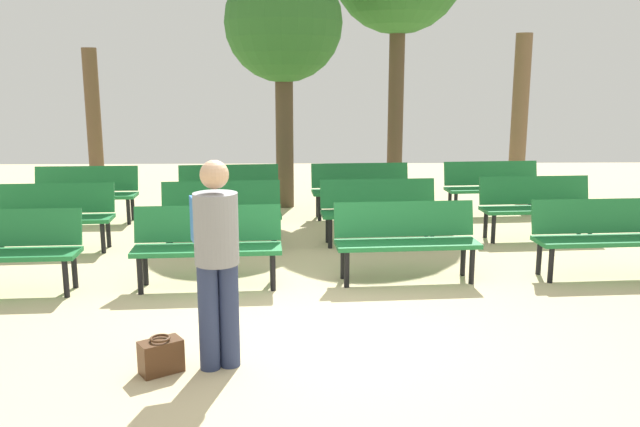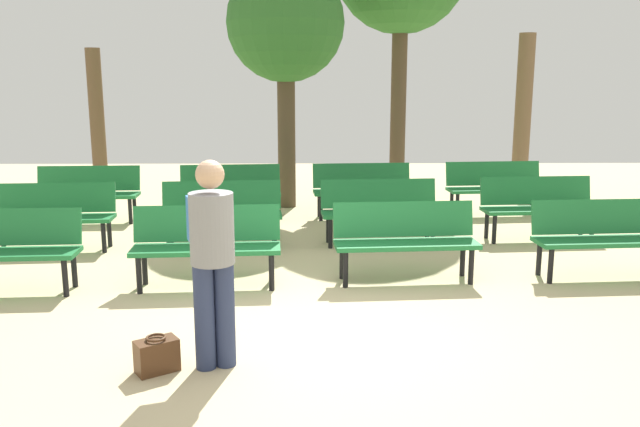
{
  "view_description": "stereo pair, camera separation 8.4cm",
  "coord_description": "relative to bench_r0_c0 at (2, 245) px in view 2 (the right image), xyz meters",
  "views": [
    {
      "loc": [
        -0.19,
        -5.49,
        2.25
      ],
      "look_at": [
        0.0,
        2.72,
        0.55
      ],
      "focal_mm": 36.9,
      "sensor_mm": 36.0,
      "label": 1
    },
    {
      "loc": [
        -0.1,
        -5.49,
        2.25
      ],
      "look_at": [
        0.0,
        2.72,
        0.55
      ],
      "focal_mm": 36.9,
      "sensor_mm": 36.0,
      "label": 2
    }
  ],
  "objects": [
    {
      "name": "bench_r1_c3",
      "position": [
        6.49,
        2.26,
        0.0
      ],
      "size": [
        1.63,
        0.59,
        0.87
      ],
      "rotation": [
        0.0,
        0.0,
        0.07
      ],
      "color": "#1E7238",
      "rests_on": "ground_plane"
    },
    {
      "name": "tree_3",
      "position": [
        2.85,
        4.71,
        2.61
      ],
      "size": [
        2.01,
        2.01,
        4.17
      ],
      "color": "#4C3A28",
      "rests_on": "ground_plane"
    },
    {
      "name": "bench_r0_c3",
      "position": [
        6.63,
        0.47,
        0.0
      ],
      "size": [
        1.63,
        0.58,
        0.87
      ],
      "rotation": [
        0.0,
        0.0,
        0.06
      ],
      "color": "#1E7238",
      "rests_on": "ground_plane"
    },
    {
      "name": "bench_r2_c0",
      "position": [
        -0.26,
        3.5,
        0.0
      ],
      "size": [
        1.62,
        0.56,
        0.87
      ],
      "rotation": [
        0.0,
        0.0,
        0.05
      ],
      "color": "#1E7238",
      "rests_on": "ground_plane"
    },
    {
      "name": "handbag",
      "position": [
        2.08,
        -2.01,
        -0.37
      ],
      "size": [
        0.37,
        0.33,
        0.29
      ],
      "color": "#4C2D19",
      "rests_on": "ground_plane"
    },
    {
      "name": "ground_plane",
      "position": [
        3.4,
        -1.31,
        -0.5
      ],
      "size": [
        24.0,
        24.0,
        0.0
      ],
      "primitive_type": "plane",
      "color": "#CCB789"
    },
    {
      "name": "bench_r0_c1",
      "position": [
        2.14,
        0.17,
        0.0
      ],
      "size": [
        1.63,
        0.58,
        0.87
      ],
      "rotation": [
        0.0,
        0.0,
        0.06
      ],
      "color": "#1E7238",
      "rests_on": "ground_plane"
    },
    {
      "name": "bench_r2_c3",
      "position": [
        6.34,
        3.97,
        0.0
      ],
      "size": [
        1.63,
        0.61,
        0.87
      ],
      "rotation": [
        0.0,
        0.0,
        0.08
      ],
      "color": "#1E7238",
      "rests_on": "ground_plane"
    },
    {
      "name": "tree_1",
      "position": [
        7.53,
        6.43,
        1.05
      ],
      "size": [
        0.33,
        0.33,
        3.11
      ],
      "color": "brown",
      "rests_on": "ground_plane"
    },
    {
      "name": "bench_r1_c2",
      "position": [
        4.22,
        2.05,
        0.0
      ],
      "size": [
        1.63,
        0.59,
        0.87
      ],
      "rotation": [
        0.0,
        0.0,
        0.07
      ],
      "color": "#1E7238",
      "rests_on": "ground_plane"
    },
    {
      "name": "bench_r1_c0",
      "position": [
        -0.15,
        1.76,
        0.0
      ],
      "size": [
        1.63,
        0.59,
        0.87
      ],
      "rotation": [
        0.0,
        0.0,
        0.07
      ],
      "color": "#1E7238",
      "rests_on": "ground_plane"
    },
    {
      "name": "visitor_with_backpack",
      "position": [
        2.52,
        -1.89,
        0.43
      ],
      "size": [
        0.46,
        0.59,
        1.65
      ],
      "rotation": [
        0.0,
        0.0,
        3.47
      ],
      "color": "navy",
      "rests_on": "ground_plane"
    },
    {
      "name": "bench_r2_c2",
      "position": [
        4.12,
        3.78,
        0.0
      ],
      "size": [
        1.63,
        0.6,
        0.87
      ],
      "rotation": [
        0.0,
        0.0,
        0.07
      ],
      "color": "#1E7238",
      "rests_on": "ground_plane"
    },
    {
      "name": "bench_r1_c1",
      "position": [
        2.08,
        1.93,
        0.0
      ],
      "size": [
        1.64,
        0.63,
        0.87
      ],
      "rotation": [
        0.0,
        0.0,
        0.1
      ],
      "color": "#1E7238",
      "rests_on": "ground_plane"
    },
    {
      "name": "bench_r0_c2",
      "position": [
        4.34,
        0.35,
        0.0
      ],
      "size": [
        1.63,
        0.59,
        0.87
      ],
      "rotation": [
        0.0,
        0.0,
        0.07
      ],
      "color": "#1E7238",
      "rests_on": "ground_plane"
    },
    {
      "name": "bench_r2_c1",
      "position": [
        1.98,
        3.64,
        0.0
      ],
      "size": [
        1.64,
        0.62,
        0.87
      ],
      "rotation": [
        0.0,
        0.0,
        0.09
      ],
      "color": "#1E7238",
      "rests_on": "ground_plane"
    },
    {
      "name": "bench_r0_c0",
      "position": [
        0.0,
        0.0,
        0.0
      ],
      "size": [
        1.63,
        0.58,
        0.87
      ],
      "rotation": [
        0.0,
        0.0,
        0.06
      ],
      "color": "#1E7238",
      "rests_on": "ground_plane"
    },
    {
      "name": "tree_0",
      "position": [
        -1.11,
        6.81,
        0.92
      ],
      "size": [
        0.3,
        0.3,
        2.84
      ],
      "color": "brown",
      "rests_on": "ground_plane"
    }
  ]
}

